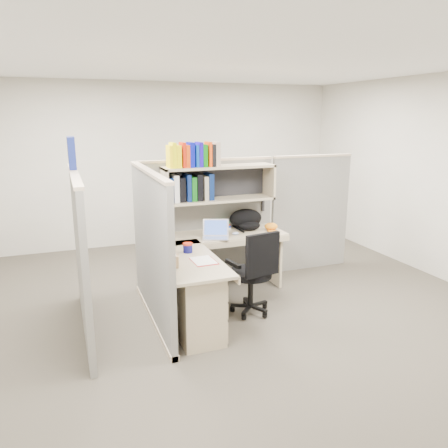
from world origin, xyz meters
name	(u,v)px	position (x,y,z in m)	size (l,w,h in m)	color
ground	(232,308)	(0.00, 0.00, 0.00)	(6.00, 6.00, 0.00)	#343028
room_shell	(232,167)	(0.00, 0.00, 1.62)	(6.00, 6.00, 6.00)	#B2ADA0
cubicle	(189,225)	(-0.37, 0.45, 0.91)	(3.79, 1.84, 1.95)	slate
desk	(206,285)	(-0.41, -0.29, 0.44)	(1.74, 1.75, 0.73)	#9C8E6E
laptop	(215,230)	(-0.06, 0.39, 0.84)	(0.31, 0.31, 0.22)	#B9B8BD
backpack	(247,219)	(0.48, 0.67, 0.86)	(0.43, 0.33, 0.25)	black
orange_cap	(271,226)	(0.74, 0.53, 0.78)	(0.17, 0.19, 0.09)	orange
snack_canister	(188,248)	(-0.51, -0.01, 0.78)	(0.11, 0.11, 0.10)	#0E0F55
tissue_box	(173,258)	(-0.77, -0.40, 0.82)	(0.11, 0.11, 0.18)	tan
mouse	(235,233)	(0.23, 0.47, 0.75)	(0.09, 0.06, 0.03)	#8A9DC5
paper_cup	(213,228)	(0.01, 0.69, 0.78)	(0.07, 0.07, 0.10)	white
book_stack	(222,225)	(0.18, 0.82, 0.78)	(0.15, 0.21, 0.10)	gray
loose_paper	(203,260)	(-0.44, -0.33, 0.73)	(0.21, 0.28, 0.00)	white
task_chair	(253,285)	(0.15, -0.24, 0.34)	(0.54, 0.50, 0.97)	black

